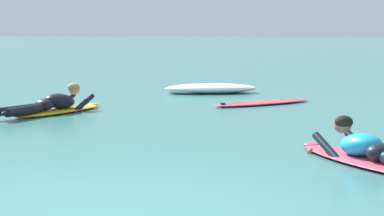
% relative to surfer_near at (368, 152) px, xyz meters
% --- Properties ---
extents(ground_plane, '(120.00, 120.00, 0.00)m').
position_rel_surfer_near_xyz_m(ground_plane, '(-2.59, 7.54, -0.13)').
color(ground_plane, '#387A75').
extents(surfer_near, '(1.55, 2.45, 0.53)m').
position_rel_surfer_near_xyz_m(surfer_near, '(0.00, 0.00, 0.00)').
color(surfer_near, '#E54C66').
rests_on(surfer_near, ground).
extents(surfer_far, '(1.50, 2.44, 0.54)m').
position_rel_surfer_near_xyz_m(surfer_far, '(-4.66, 4.39, 0.01)').
color(surfer_far, yellow).
rests_on(surfer_far, ground).
extents(drifting_surfboard, '(2.08, 1.73, 0.16)m').
position_rel_surfer_near_xyz_m(drifting_surfboard, '(-1.05, 6.04, -0.10)').
color(drifting_surfboard, '#E54C66').
rests_on(drifting_surfboard, ground).
extents(whitewater_mid_left, '(2.13, 1.12, 0.21)m').
position_rel_surfer_near_xyz_m(whitewater_mid_left, '(-2.13, 8.26, -0.03)').
color(whitewater_mid_left, white).
rests_on(whitewater_mid_left, ground).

